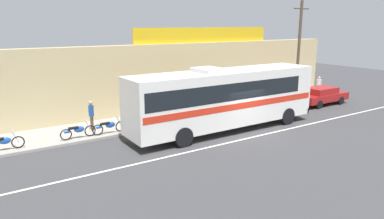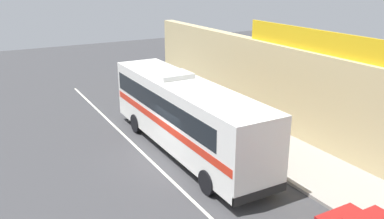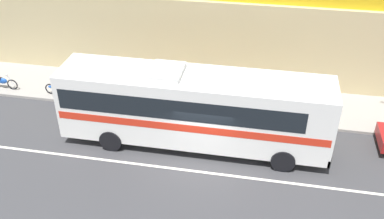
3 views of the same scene
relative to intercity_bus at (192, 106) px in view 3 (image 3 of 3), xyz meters
The scene contains 10 objects.
ground_plane 2.47m from the intercity_bus, 58.85° to the right, with size 70.00×70.00×0.00m, color #3A3A3D.
sidewalk_slab 4.56m from the intercity_bus, 80.13° to the left, with size 30.00×3.60×0.14m, color gray.
storefront_facade 6.24m from the intercity_bus, 83.52° to the left, with size 30.00×0.70×4.80m, color tan.
road_center_stripe 2.93m from the intercity_bus, 70.30° to the right, with size 30.00×0.14×0.01m, color silver.
intercity_bus is the anchor object (origin of this frame).
motorcycle_blue 6.80m from the intercity_bus, 156.09° to the left, with size 1.96×0.56×0.94m.
motorcycle_red 11.79m from the intercity_bus, 166.03° to the left, with size 1.88×0.56×0.94m.
motorcycle_purple 8.39m from the intercity_bus, 160.39° to the left, with size 1.91×0.56×0.94m.
pedestrian_far_left 4.19m from the intercity_bus, 104.65° to the left, with size 0.30×0.48×1.68m.
pedestrian_near_shop 7.72m from the intercity_bus, 150.18° to the left, with size 0.30×0.48×1.75m.
Camera 3 is at (2.38, -15.02, 12.43)m, focal length 41.07 mm.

